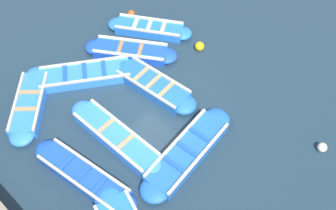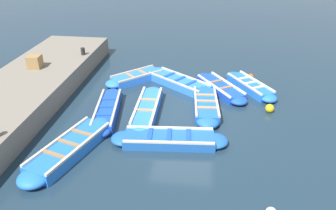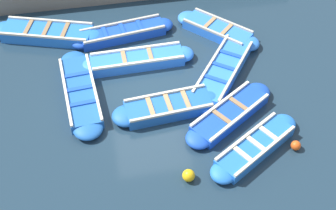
{
  "view_description": "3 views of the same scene",
  "coord_description": "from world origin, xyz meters",
  "px_view_note": "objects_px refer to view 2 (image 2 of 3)",
  "views": [
    {
      "loc": [
        -4.97,
        -5.68,
        10.28
      ],
      "look_at": [
        0.47,
        -0.55,
        0.34
      ],
      "focal_mm": 42.0,
      "sensor_mm": 36.0,
      "label": 1
    },
    {
      "loc": [
        0.83,
        -11.01,
        6.31
      ],
      "look_at": [
        -0.66,
        0.28,
        0.17
      ],
      "focal_mm": 35.0,
      "sensor_mm": 36.0,
      "label": 2
    },
    {
      "loc": [
        10.03,
        -1.26,
        10.41
      ],
      "look_at": [
        0.96,
        0.43,
        0.43
      ],
      "focal_mm": 50.0,
      "sensor_mm": 36.0,
      "label": 3
    }
  ],
  "objects_px": {
    "boat_inner_gap": "(220,88)",
    "bollard_mid_north": "(83,51)",
    "boat_outer_right": "(169,139)",
    "boat_outer_left": "(70,148)",
    "buoy_yellow_far": "(270,108)",
    "boat_end_of_row": "(206,105)",
    "boat_broadside": "(179,83)",
    "boat_stern_in": "(250,86)",
    "boat_mid_row": "(137,77)",
    "buoy_white_drifting": "(251,77)",
    "boat_far_corner": "(107,110)",
    "wooden_crate": "(35,62)",
    "boat_drifting": "(147,109)"
  },
  "relations": [
    {
      "from": "boat_stern_in",
      "to": "boat_drifting",
      "type": "distance_m",
      "value": 4.93
    },
    {
      "from": "boat_drifting",
      "to": "bollard_mid_north",
      "type": "relative_size",
      "value": 10.86
    },
    {
      "from": "boat_stern_in",
      "to": "bollard_mid_north",
      "type": "height_order",
      "value": "bollard_mid_north"
    },
    {
      "from": "boat_outer_left",
      "to": "buoy_white_drifting",
      "type": "xyz_separation_m",
      "value": [
        6.2,
        6.71,
        -0.05
      ]
    },
    {
      "from": "boat_end_of_row",
      "to": "boat_broadside",
      "type": "bearing_deg",
      "value": 122.09
    },
    {
      "from": "boat_far_corner",
      "to": "boat_broadside",
      "type": "height_order",
      "value": "boat_far_corner"
    },
    {
      "from": "boat_far_corner",
      "to": "boat_outer_left",
      "type": "bearing_deg",
      "value": -99.47
    },
    {
      "from": "boat_mid_row",
      "to": "wooden_crate",
      "type": "relative_size",
      "value": 5.15
    },
    {
      "from": "bollard_mid_north",
      "to": "buoy_yellow_far",
      "type": "relative_size",
      "value": 1.04
    },
    {
      "from": "boat_outer_left",
      "to": "buoy_yellow_far",
      "type": "bearing_deg",
      "value": 28.25
    },
    {
      "from": "boat_outer_right",
      "to": "boat_inner_gap",
      "type": "distance_m",
      "value": 4.59
    },
    {
      "from": "boat_mid_row",
      "to": "boat_stern_in",
      "type": "bearing_deg",
      "value": -3.22
    },
    {
      "from": "boat_inner_gap",
      "to": "boat_outer_left",
      "type": "bearing_deg",
      "value": -132.36
    },
    {
      "from": "boat_outer_right",
      "to": "buoy_yellow_far",
      "type": "bearing_deg",
      "value": 35.93
    },
    {
      "from": "boat_broadside",
      "to": "bollard_mid_north",
      "type": "bearing_deg",
      "value": 166.58
    },
    {
      "from": "boat_outer_left",
      "to": "boat_inner_gap",
      "type": "height_order",
      "value": "boat_outer_left"
    },
    {
      "from": "boat_outer_left",
      "to": "buoy_yellow_far",
      "type": "distance_m",
      "value": 7.54
    },
    {
      "from": "boat_outer_right",
      "to": "bollard_mid_north",
      "type": "distance_m",
      "value": 7.65
    },
    {
      "from": "boat_outer_left",
      "to": "boat_far_corner",
      "type": "bearing_deg",
      "value": 80.53
    },
    {
      "from": "boat_far_corner",
      "to": "bollard_mid_north",
      "type": "bearing_deg",
      "value": 120.21
    },
    {
      "from": "wooden_crate",
      "to": "boat_broadside",
      "type": "bearing_deg",
      "value": 6.72
    },
    {
      "from": "boat_broadside",
      "to": "buoy_yellow_far",
      "type": "bearing_deg",
      "value": -27.46
    },
    {
      "from": "boat_outer_left",
      "to": "boat_inner_gap",
      "type": "relative_size",
      "value": 1.26
    },
    {
      "from": "boat_drifting",
      "to": "boat_inner_gap",
      "type": "bearing_deg",
      "value": 39.67
    },
    {
      "from": "boat_outer_left",
      "to": "boat_stern_in",
      "type": "relative_size",
      "value": 1.31
    },
    {
      "from": "boat_inner_gap",
      "to": "buoy_yellow_far",
      "type": "xyz_separation_m",
      "value": [
        1.89,
        -1.64,
        0.01
      ]
    },
    {
      "from": "wooden_crate",
      "to": "buoy_white_drifting",
      "type": "bearing_deg",
      "value": 11.39
    },
    {
      "from": "boat_end_of_row",
      "to": "boat_broadside",
      "type": "distance_m",
      "value": 2.39
    },
    {
      "from": "bollard_mid_north",
      "to": "wooden_crate",
      "type": "relative_size",
      "value": 0.63
    },
    {
      "from": "boat_outer_right",
      "to": "bollard_mid_north",
      "type": "height_order",
      "value": "bollard_mid_north"
    },
    {
      "from": "buoy_white_drifting",
      "to": "buoy_yellow_far",
      "type": "bearing_deg",
      "value": -81.87
    },
    {
      "from": "boat_far_corner",
      "to": "boat_broadside",
      "type": "xyz_separation_m",
      "value": [
        2.47,
        2.94,
        -0.01
      ]
    },
    {
      "from": "boat_outer_left",
      "to": "boat_stern_in",
      "type": "height_order",
      "value": "boat_outer_left"
    },
    {
      "from": "boat_mid_row",
      "to": "buoy_white_drifting",
      "type": "relative_size",
      "value": 10.16
    },
    {
      "from": "boat_stern_in",
      "to": "bollard_mid_north",
      "type": "relative_size",
      "value": 8.95
    },
    {
      "from": "boat_inner_gap",
      "to": "bollard_mid_north",
      "type": "height_order",
      "value": "bollard_mid_north"
    },
    {
      "from": "boat_far_corner",
      "to": "boat_broadside",
      "type": "distance_m",
      "value": 3.84
    },
    {
      "from": "buoy_white_drifting",
      "to": "boat_outer_left",
      "type": "bearing_deg",
      "value": -132.72
    },
    {
      "from": "boat_outer_left",
      "to": "buoy_white_drifting",
      "type": "relative_size",
      "value": 14.58
    },
    {
      "from": "boat_stern_in",
      "to": "wooden_crate",
      "type": "relative_size",
      "value": 5.66
    },
    {
      "from": "buoy_white_drifting",
      "to": "boat_broadside",
      "type": "bearing_deg",
      "value": -160.04
    },
    {
      "from": "boat_outer_left",
      "to": "boat_mid_row",
      "type": "distance_m",
      "value": 5.92
    },
    {
      "from": "boat_end_of_row",
      "to": "buoy_yellow_far",
      "type": "xyz_separation_m",
      "value": [
        2.47,
        0.08,
        -0.01
      ]
    },
    {
      "from": "boat_outer_right",
      "to": "boat_broadside",
      "type": "height_order",
      "value": "boat_broadside"
    },
    {
      "from": "boat_outer_left",
      "to": "boat_outer_right",
      "type": "bearing_deg",
      "value": 17.48
    },
    {
      "from": "boat_stern_in",
      "to": "buoy_yellow_far",
      "type": "height_order",
      "value": "boat_stern_in"
    },
    {
      "from": "boat_end_of_row",
      "to": "boat_mid_row",
      "type": "bearing_deg",
      "value": 144.31
    },
    {
      "from": "boat_inner_gap",
      "to": "bollard_mid_north",
      "type": "relative_size",
      "value": 9.28
    },
    {
      "from": "boat_inner_gap",
      "to": "boat_far_corner",
      "type": "distance_m",
      "value": 5.07
    },
    {
      "from": "buoy_yellow_far",
      "to": "buoy_white_drifting",
      "type": "height_order",
      "value": "buoy_yellow_far"
    }
  ]
}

